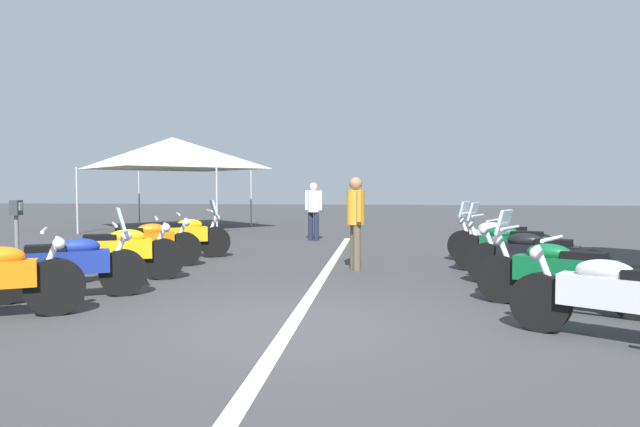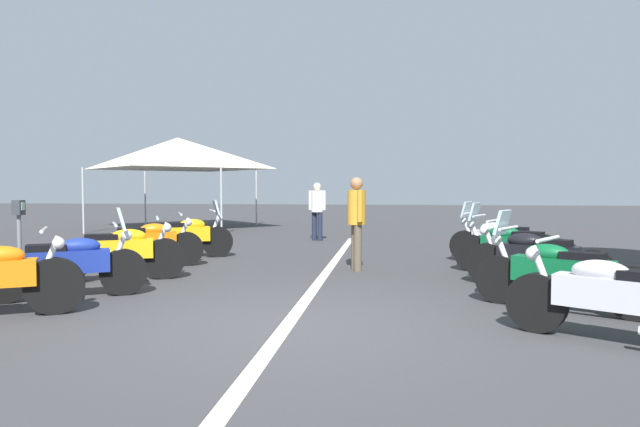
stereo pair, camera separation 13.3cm
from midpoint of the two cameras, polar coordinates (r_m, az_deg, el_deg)
The scene contains 15 objects.
ground_plane at distance 6.06m, azimuth -2.86°, elevation -11.48°, with size 80.00×80.00×0.00m, color #38383A.
lane_centre_stripe at distance 9.22m, azimuth 0.68°, elevation -6.52°, with size 13.79×0.16×0.01m, color beige.
motorcycle_left_row_1 at distance 8.11m, azimuth -23.94°, elevation -4.74°, with size 1.17×1.87×1.21m.
motorcycle_left_row_2 at distance 9.35m, azimuth -19.55°, elevation -3.71°, with size 1.05×1.96×1.01m.
motorcycle_left_row_3 at distance 10.76m, azimuth -17.09°, elevation -2.87°, with size 1.08×2.01×1.00m.
motorcycle_left_row_4 at distance 11.92m, azimuth -13.31°, elevation -2.22°, with size 1.07×1.89×1.21m.
motorcycle_right_row_0 at distance 6.00m, azimuth 28.76°, elevation -7.60°, with size 1.29×1.88×0.98m.
motorcycle_right_row_1 at distance 7.32m, azimuth 23.77°, elevation -5.56°, with size 1.22×1.90×1.20m.
motorcycle_right_row_2 at distance 8.77m, azimuth 21.62°, elevation -4.23°, with size 1.15×1.93×0.99m.
motorcycle_right_row_3 at distance 10.01m, azimuth 19.44°, elevation -3.25°, with size 1.08×1.91×1.21m.
motorcycle_right_row_4 at distance 11.31m, azimuth 18.33°, elevation -2.61°, with size 1.16×1.92×1.20m.
parking_meter at distance 9.38m, azimuth -28.04°, elevation -1.19°, with size 0.20×0.15×1.29m.
bystander_0 at distance 15.35m, azimuth -0.05°, elevation 0.67°, with size 0.32×0.50×1.60m.
bystander_2 at distance 9.88m, azimuth 4.13°, elevation -0.27°, with size 0.51×0.32×1.66m.
event_tent at distance 20.22m, azimuth -14.14°, elevation 5.97°, with size 5.01×5.01×3.20m.
Camera 2 is at (-5.79, -1.09, 1.49)m, focal length 31.34 mm.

